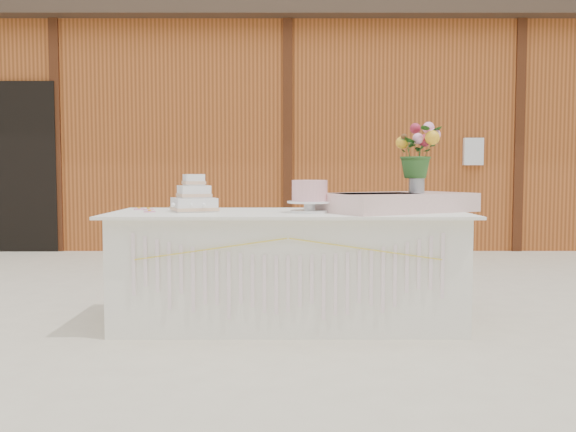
% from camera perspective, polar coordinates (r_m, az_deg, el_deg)
% --- Properties ---
extents(ground, '(80.00, 80.00, 0.00)m').
position_cam_1_polar(ground, '(4.48, 0.00, -9.49)').
color(ground, beige).
rests_on(ground, ground).
extents(barn, '(12.60, 4.60, 3.30)m').
position_cam_1_polar(barn, '(10.37, -0.09, 7.49)').
color(barn, '#AD5724').
rests_on(barn, ground).
extents(cake_table, '(2.40, 1.00, 0.77)m').
position_cam_1_polar(cake_table, '(4.40, 0.00, -4.60)').
color(cake_table, white).
rests_on(cake_table, ground).
extents(wedding_cake, '(0.37, 0.37, 0.26)m').
position_cam_1_polar(wedding_cake, '(4.44, -8.36, 1.52)').
color(wedding_cake, white).
rests_on(wedding_cake, cake_table).
extents(pink_cake_stand, '(0.30, 0.30, 0.22)m').
position_cam_1_polar(pink_cake_stand, '(4.27, 1.93, 1.93)').
color(pink_cake_stand, white).
rests_on(pink_cake_stand, cake_table).
extents(satin_runner, '(1.16, 1.01, 0.13)m').
position_cam_1_polar(satin_runner, '(4.45, 9.60, 1.21)').
color(satin_runner, beige).
rests_on(satin_runner, cake_table).
extents(flower_vase, '(0.11, 0.11, 0.15)m').
position_cam_1_polar(flower_vase, '(4.54, 11.36, 2.99)').
color(flower_vase, '#A9AAAE').
rests_on(flower_vase, satin_runner).
extents(bouquet, '(0.38, 0.35, 0.36)m').
position_cam_1_polar(bouquet, '(4.55, 11.40, 6.18)').
color(bouquet, '#2C5C24').
rests_on(bouquet, flower_vase).
extents(loose_flowers, '(0.30, 0.41, 0.02)m').
position_cam_1_polar(loose_flowers, '(4.60, -12.69, 0.59)').
color(loose_flowers, pink).
rests_on(loose_flowers, cake_table).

